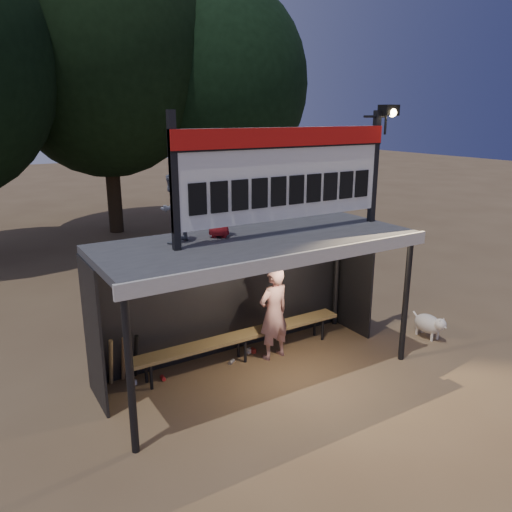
{
  "coord_description": "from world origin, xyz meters",
  "views": [
    {
      "loc": [
        -3.93,
        -6.36,
        4.17
      ],
      "look_at": [
        0.2,
        0.4,
        1.9
      ],
      "focal_mm": 35.0,
      "sensor_mm": 36.0,
      "label": 1
    }
  ],
  "objects": [
    {
      "name": "tree_right",
      "position": [
        5.0,
        10.5,
        5.19
      ],
      "size": [
        6.08,
        6.08,
        8.72
      ],
      "color": "#2E2114",
      "rests_on": "ground"
    },
    {
      "name": "child_a",
      "position": [
        -1.22,
        0.41,
        2.83
      ],
      "size": [
        0.63,
        0.59,
        1.02
      ],
      "primitive_type": "imported",
      "rotation": [
        0.0,
        0.0,
        3.7
      ],
      "color": "slate",
      "rests_on": "dugout_shelter"
    },
    {
      "name": "tree_mid",
      "position": [
        1.0,
        11.5,
        6.17
      ],
      "size": [
        7.22,
        7.22,
        10.36
      ],
      "color": "black",
      "rests_on": "ground"
    },
    {
      "name": "ground",
      "position": [
        0.0,
        0.0,
        0.0
      ],
      "size": [
        80.0,
        80.0,
        0.0
      ],
      "primitive_type": "plane",
      "color": "brown",
      "rests_on": "ground"
    },
    {
      "name": "litter",
      "position": [
        -0.61,
        0.64,
        0.04
      ],
      "size": [
        2.29,
        0.33,
        0.08
      ],
      "color": "#A9281D",
      "rests_on": "ground"
    },
    {
      "name": "dog",
      "position": [
        3.52,
        -0.56,
        0.28
      ],
      "size": [
        0.36,
        0.81,
        0.49
      ],
      "color": "beige",
      "rests_on": "ground"
    },
    {
      "name": "child_b",
      "position": [
        -0.49,
        0.36,
        2.75
      ],
      "size": [
        0.5,
        0.47,
        0.85
      ],
      "primitive_type": "imported",
      "rotation": [
        0.0,
        0.0,
        2.51
      ],
      "color": "#A4191F",
      "rests_on": "dugout_shelter"
    },
    {
      "name": "scoreboard_assembly",
      "position": [
        0.56,
        -0.01,
        3.32
      ],
      "size": [
        4.1,
        0.27,
        1.99
      ],
      "color": "black",
      "rests_on": "dugout_shelter"
    },
    {
      "name": "bench",
      "position": [
        0.0,
        0.55,
        0.43
      ],
      "size": [
        4.0,
        0.35,
        0.48
      ],
      "color": "olive",
      "rests_on": "ground"
    },
    {
      "name": "player",
      "position": [
        0.52,
        0.34,
        0.84
      ],
      "size": [
        0.65,
        0.47,
        1.67
      ],
      "primitive_type": "imported",
      "rotation": [
        0.0,
        0.0,
        3.26
      ],
      "color": "silver",
      "rests_on": "ground"
    },
    {
      "name": "dugout_shelter",
      "position": [
        0.0,
        0.24,
        1.85
      ],
      "size": [
        5.1,
        2.08,
        2.32
      ],
      "color": "#3B3B3E",
      "rests_on": "ground"
    },
    {
      "name": "bats",
      "position": [
        -2.0,
        0.82,
        0.43
      ],
      "size": [
        0.47,
        0.33,
        0.84
      ],
      "color": "#9A7A47",
      "rests_on": "ground"
    }
  ]
}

